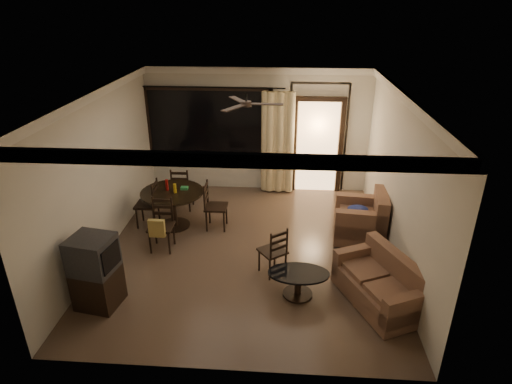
# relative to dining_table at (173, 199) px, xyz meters

# --- Properties ---
(ground) EXTENTS (5.50, 5.50, 0.00)m
(ground) POSITION_rel_dining_table_xyz_m (1.52, -0.77, -0.59)
(ground) COLOR #7F6651
(ground) RESTS_ON ground
(room_shell) EXTENTS (5.50, 6.70, 5.50)m
(room_shell) POSITION_rel_dining_table_xyz_m (2.12, 1.00, 1.24)
(room_shell) COLOR beige
(room_shell) RESTS_ON ground
(dining_table) EXTENTS (1.20, 1.20, 0.97)m
(dining_table) POSITION_rel_dining_table_xyz_m (0.00, 0.00, 0.00)
(dining_table) COLOR black
(dining_table) RESTS_ON ground
(dining_chair_west) EXTENTS (0.42, 0.42, 0.95)m
(dining_chair_west) POSITION_rel_dining_table_xyz_m (-0.51, 0.00, -0.31)
(dining_chair_west) COLOR black
(dining_chair_west) RESTS_ON ground
(dining_chair_east) EXTENTS (0.42, 0.42, 0.95)m
(dining_chair_east) POSITION_rel_dining_table_xyz_m (0.84, -0.01, -0.31)
(dining_chair_east) COLOR black
(dining_chair_east) RESTS_ON ground
(dining_chair_south) EXTENTS (0.42, 0.48, 0.95)m
(dining_chair_south) POSITION_rel_dining_table_xyz_m (-0.01, -0.86, -0.29)
(dining_chair_south) COLOR black
(dining_chair_south) RESTS_ON ground
(dining_chair_north) EXTENTS (0.42, 0.42, 0.95)m
(dining_chair_north) POSITION_rel_dining_table_xyz_m (0.00, 0.79, -0.31)
(dining_chair_north) COLOR black
(dining_chair_north) RESTS_ON ground
(tv_cabinet) EXTENTS (0.67, 0.62, 1.12)m
(tv_cabinet) POSITION_rel_dining_table_xyz_m (-0.52, -2.41, -0.03)
(tv_cabinet) COLOR black
(tv_cabinet) RESTS_ON ground
(sofa) EXTENTS (1.27, 1.60, 0.76)m
(sofa) POSITION_rel_dining_table_xyz_m (3.62, -2.08, -0.29)
(sofa) COLOR #4C3123
(sofa) RESTS_ON ground
(armchair) EXTENTS (1.01, 1.01, 0.91)m
(armchair) POSITION_rel_dining_table_xyz_m (3.63, -0.22, -0.22)
(armchair) COLOR #4C3123
(armchair) RESTS_ON ground
(coffee_table) EXTENTS (0.93, 0.56, 0.41)m
(coffee_table) POSITION_rel_dining_table_xyz_m (2.40, -2.00, -0.32)
(coffee_table) COLOR black
(coffee_table) RESTS_ON ground
(side_chair) EXTENTS (0.54, 0.54, 0.87)m
(side_chair) POSITION_rel_dining_table_xyz_m (2.00, -1.45, -0.33)
(side_chair) COLOR black
(side_chair) RESTS_ON ground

